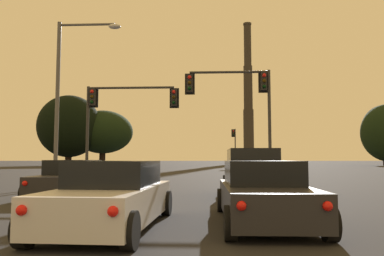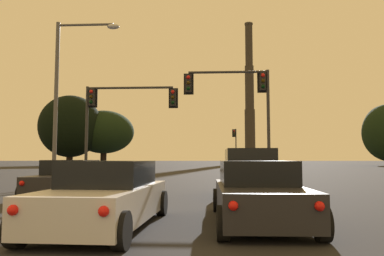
% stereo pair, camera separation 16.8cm
% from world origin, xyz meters
% --- Properties ---
extents(sedan_center_lane_second, '(2.15, 4.76, 1.43)m').
position_xyz_m(sedan_center_lane_second, '(-0.28, 6.40, 0.67)').
color(sedan_center_lane_second, silver).
rests_on(sedan_center_lane_second, ground_plane).
extents(suv_right_lane_front, '(2.11, 4.91, 1.86)m').
position_xyz_m(suv_right_lane_front, '(3.44, 13.02, 0.90)').
color(suv_right_lane_front, navy).
rests_on(suv_right_lane_front, ground_plane).
extents(sedan_left_lane_front, '(2.10, 4.75, 1.43)m').
position_xyz_m(sedan_left_lane_front, '(-3.53, 12.67, 0.67)').
color(sedan_left_lane_front, '#232328').
rests_on(sedan_left_lane_front, ground_plane).
extents(sedan_right_lane_second, '(2.04, 4.73, 1.43)m').
position_xyz_m(sedan_right_lane_second, '(3.04, 7.16, 0.67)').
color(sedan_right_lane_second, '#232328').
rests_on(sedan_right_lane_second, ground_plane).
extents(traffic_light_far_right, '(0.78, 0.50, 6.30)m').
position_xyz_m(traffic_light_far_right, '(5.71, 58.54, 4.12)').
color(traffic_light_far_right, '#2D2D30').
rests_on(traffic_light_far_right, ground_plane).
extents(traffic_light_overhead_right, '(5.04, 0.50, 6.57)m').
position_xyz_m(traffic_light_overhead_right, '(3.65, 19.66, 5.00)').
color(traffic_light_overhead_right, '#2D2D30').
rests_on(traffic_light_overhead_right, ground_plane).
extents(traffic_light_overhead_left, '(5.82, 0.50, 5.95)m').
position_xyz_m(traffic_light_overhead_left, '(-3.83, 20.88, 4.57)').
color(traffic_light_overhead_left, '#2D2D30').
rests_on(traffic_light_overhead_left, ground_plane).
extents(street_lamp, '(3.28, 0.36, 8.45)m').
position_xyz_m(street_lamp, '(-5.34, 16.60, 5.20)').
color(street_lamp, '#56565B').
rests_on(street_lamp, ground_plane).
extents(smokestack, '(6.66, 6.66, 57.43)m').
position_xyz_m(smokestack, '(17.33, 149.70, 22.48)').
color(smokestack, '#2B2722').
rests_on(smokestack, ground_plane).
extents(treeline_far_left, '(13.84, 12.46, 12.65)m').
position_xyz_m(treeline_far_left, '(-22.95, 83.28, 7.66)').
color(treeline_far_left, black).
rests_on(treeline_far_left, ground_plane).
extents(treeline_center_left, '(9.59, 8.63, 13.38)m').
position_xyz_m(treeline_center_left, '(40.17, 82.48, 7.63)').
color(treeline_center_left, black).
rests_on(treeline_center_left, ground_plane).
extents(treeline_far_right, '(13.96, 12.56, 15.65)m').
position_xyz_m(treeline_far_right, '(-29.53, 79.75, 8.73)').
color(treeline_far_right, black).
rests_on(treeline_far_right, ground_plane).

